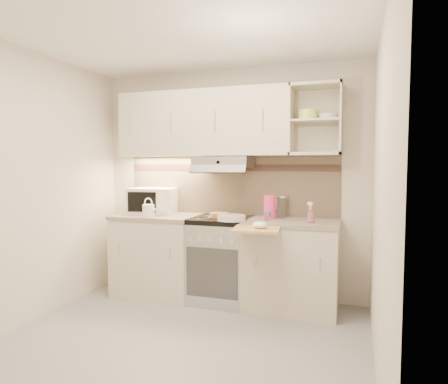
# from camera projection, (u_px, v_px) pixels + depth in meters

# --- Properties ---
(ground) EXTENTS (3.00, 3.00, 0.00)m
(ground) POSITION_uv_depth(u_px,v_px,m) (178.00, 345.00, 3.22)
(ground) COLOR gray
(ground) RESTS_ON ground
(room_shell) EXTENTS (3.04, 2.84, 2.52)m
(room_shell) POSITION_uv_depth(u_px,v_px,m) (194.00, 145.00, 3.45)
(room_shell) COLOR beige
(room_shell) RESTS_ON ground
(base_cabinet_left) EXTENTS (0.90, 0.60, 0.86)m
(base_cabinet_left) POSITION_uv_depth(u_px,v_px,m) (158.00, 256.00, 4.47)
(base_cabinet_left) COLOR beige
(base_cabinet_left) RESTS_ON ground
(worktop_left) EXTENTS (0.92, 0.62, 0.04)m
(worktop_left) POSITION_uv_depth(u_px,v_px,m) (157.00, 216.00, 4.44)
(worktop_left) COLOR gray
(worktop_left) RESTS_ON base_cabinet_left
(base_cabinet_right) EXTENTS (0.90, 0.60, 0.86)m
(base_cabinet_right) POSITION_uv_depth(u_px,v_px,m) (292.00, 267.00, 4.00)
(base_cabinet_right) COLOR beige
(base_cabinet_right) RESTS_ON ground
(worktop_right) EXTENTS (0.92, 0.62, 0.04)m
(worktop_right) POSITION_uv_depth(u_px,v_px,m) (292.00, 223.00, 3.97)
(worktop_right) COLOR gray
(worktop_right) RESTS_ON base_cabinet_right
(electric_range) EXTENTS (0.60, 0.60, 0.90)m
(electric_range) POSITION_uv_depth(u_px,v_px,m) (221.00, 259.00, 4.23)
(electric_range) COLOR #B7B7BC
(electric_range) RESTS_ON ground
(microwave) EXTENTS (0.55, 0.43, 0.29)m
(microwave) POSITION_uv_depth(u_px,v_px,m) (153.00, 201.00, 4.57)
(microwave) COLOR silver
(microwave) RESTS_ON worktop_left
(watering_can) EXTENTS (0.24, 0.12, 0.21)m
(watering_can) POSITION_uv_depth(u_px,v_px,m) (149.00, 210.00, 4.21)
(watering_can) COLOR white
(watering_can) RESTS_ON worktop_left
(plate_stack) EXTENTS (0.28, 0.28, 0.06)m
(plate_stack) POSITION_uv_depth(u_px,v_px,m) (231.00, 218.00, 3.98)
(plate_stack) COLOR silver
(plate_stack) RESTS_ON electric_range
(bread_loaf) EXTENTS (0.19, 0.19, 0.05)m
(bread_loaf) POSITION_uv_depth(u_px,v_px,m) (219.00, 215.00, 4.21)
(bread_loaf) COLOR #AA7D47
(bread_loaf) RESTS_ON electric_range
(pink_pitcher) EXTENTS (0.13, 0.12, 0.25)m
(pink_pitcher) POSITION_uv_depth(u_px,v_px,m) (270.00, 206.00, 4.11)
(pink_pitcher) COLOR #DC2D6B
(pink_pitcher) RESTS_ON worktop_right
(glass_jar) EXTENTS (0.12, 0.12, 0.23)m
(glass_jar) POSITION_uv_depth(u_px,v_px,m) (281.00, 206.00, 4.19)
(glass_jar) COLOR silver
(glass_jar) RESTS_ON worktop_right
(spice_jar) EXTENTS (0.07, 0.07, 0.10)m
(spice_jar) POSITION_uv_depth(u_px,v_px,m) (268.00, 215.00, 3.98)
(spice_jar) COLOR silver
(spice_jar) RESTS_ON worktop_right
(spray_bottle) EXTENTS (0.08, 0.08, 0.21)m
(spray_bottle) POSITION_uv_depth(u_px,v_px,m) (310.00, 214.00, 3.81)
(spray_bottle) COLOR pink
(spray_bottle) RESTS_ON worktop_right
(cutting_board) EXTENTS (0.46, 0.42, 0.02)m
(cutting_board) POSITION_uv_depth(u_px,v_px,m) (256.00, 229.00, 3.62)
(cutting_board) COLOR tan
(cutting_board) RESTS_ON base_cabinet_right
(dish_towel) EXTENTS (0.29, 0.27, 0.06)m
(dish_towel) POSITION_uv_depth(u_px,v_px,m) (257.00, 225.00, 3.58)
(dish_towel) COLOR silver
(dish_towel) RESTS_ON cutting_board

